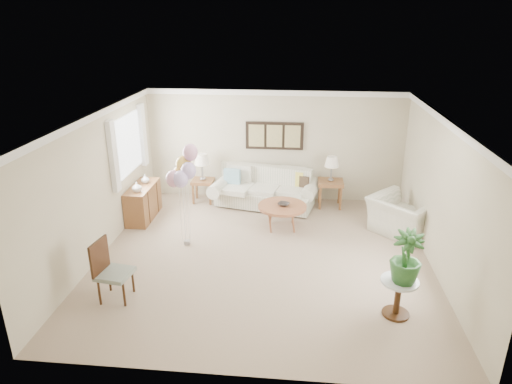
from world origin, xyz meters
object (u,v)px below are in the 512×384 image
coffee_table (282,207)px  balloon_cluster (183,170)px  sofa (265,191)px  accent_chair (110,269)px  armchair (403,216)px

coffee_table → balloon_cluster: (-1.80, -0.93, 1.05)m
sofa → accent_chair: accent_chair is taller
accent_chair → balloon_cluster: bearing=68.9°
sofa → balloon_cluster: bearing=-122.9°
armchair → coffee_table: bearing=43.2°
coffee_table → accent_chair: size_ratio=1.01×
accent_chair → coffee_table: bearing=48.1°
armchair → accent_chair: size_ratio=1.20×
sofa → coffee_table: sofa is taller
accent_chair → armchair: bearing=29.2°
sofa → accent_chair: size_ratio=2.62×
coffee_table → sofa: bearing=110.8°
sofa → accent_chair: (-2.09, -3.99, 0.16)m
armchair → accent_chair: bearing=73.4°
sofa → accent_chair: 4.51m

